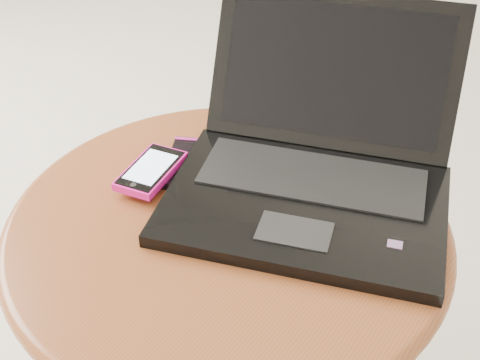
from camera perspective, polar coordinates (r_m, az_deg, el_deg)
The scene contains 4 objects.
table at distance 0.88m, azimuth -1.06°, elevation -8.12°, with size 0.56×0.56×0.44m.
laptop at distance 0.85m, azimuth 6.42°, elevation 1.42°, with size 0.43×0.44×0.20m.
phone_black at distance 0.90m, azimuth -4.48°, elevation 1.47°, with size 0.10×0.13×0.01m.
phone_pink at distance 0.88m, azimuth -7.76°, elevation 0.83°, with size 0.07×0.11×0.01m.
Camera 1 is at (0.29, -0.58, 0.97)m, focal length 49.06 mm.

